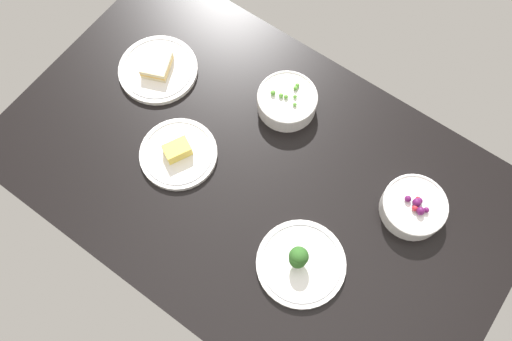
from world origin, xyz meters
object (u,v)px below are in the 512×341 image
plate_cheese (178,153)px  bowl_peas (287,101)px  plate_broccoli (300,262)px  bowl_berries (414,207)px  plate_sandwich (158,69)px

plate_cheese → bowl_peas: bowl_peas is taller
plate_broccoli → bowl_peas: plate_broccoli is taller
plate_cheese → bowl_peas: bearing=62.6°
bowl_peas → bowl_berries: bowl_berries is taller
bowl_peas → bowl_berries: bearing=-8.7°
plate_broccoli → bowl_peas: bearing=128.6°
bowl_peas → plate_sandwich: bowl_peas is taller
plate_cheese → bowl_berries: 61.80cm
bowl_peas → plate_sandwich: bearing=-162.0°
bowl_peas → bowl_berries: (42.70, -6.53, -0.21)cm
plate_sandwich → bowl_peas: bearing=18.0°
bowl_berries → plate_cheese: bearing=-158.9°
plate_cheese → plate_sandwich: size_ratio=0.92×
plate_broccoli → plate_sandwich: bearing=160.4°
plate_broccoli → plate_sandwich: (-63.45, 22.61, -0.46)cm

